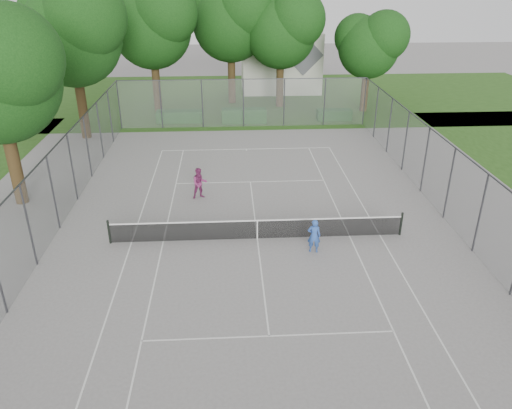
{
  "coord_description": "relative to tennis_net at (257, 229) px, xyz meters",
  "views": [
    {
      "loc": [
        -1.16,
        -19.1,
        10.89
      ],
      "look_at": [
        0.0,
        1.0,
        1.2
      ],
      "focal_mm": 35.0,
      "sensor_mm": 36.0,
      "label": 1
    }
  ],
  "objects": [
    {
      "name": "ground",
      "position": [
        0.0,
        0.0,
        -0.51
      ],
      "size": [
        120.0,
        120.0,
        0.0
      ],
      "primitive_type": "plane",
      "color": "slate",
      "rests_on": "ground"
    },
    {
      "name": "grass_far",
      "position": [
        0.0,
        26.0,
        -0.51
      ],
      "size": [
        60.0,
        20.0,
        0.0
      ],
      "primitive_type": "cube",
      "color": "#244915",
      "rests_on": "ground"
    },
    {
      "name": "court_markings",
      "position": [
        0.0,
        0.0,
        -0.5
      ],
      "size": [
        11.03,
        23.83,
        0.01
      ],
      "color": "silver",
      "rests_on": "ground"
    },
    {
      "name": "tennis_net",
      "position": [
        0.0,
        0.0,
        0.0
      ],
      "size": [
        12.87,
        0.1,
        1.1
      ],
      "color": "black",
      "rests_on": "ground"
    },
    {
      "name": "perimeter_fence",
      "position": [
        0.0,
        0.0,
        1.3
      ],
      "size": [
        18.08,
        34.08,
        3.52
      ],
      "color": "#38383D",
      "rests_on": "ground"
    },
    {
      "name": "tree_far_left",
      "position": [
        -6.78,
        21.76,
        6.44
      ],
      "size": [
        7.04,
        6.43,
        10.12
      ],
      "color": "#332412",
      "rests_on": "ground"
    },
    {
      "name": "tree_far_midleft",
      "position": [
        -0.66,
        24.18,
        6.57
      ],
      "size": [
        7.17,
        6.55,
        10.31
      ],
      "color": "#332412",
      "rests_on": "ground"
    },
    {
      "name": "tree_far_midright",
      "position": [
        3.35,
        22.7,
        5.91
      ],
      "size": [
        6.5,
        5.94,
        9.35
      ],
      "color": "#332412",
      "rests_on": "ground"
    },
    {
      "name": "tree_far_right",
      "position": [
        10.09,
        20.85,
        4.92
      ],
      "size": [
        5.5,
        5.03,
        7.91
      ],
      "color": "#332412",
      "rests_on": "ground"
    },
    {
      "name": "tree_side_back",
      "position": [
        -10.97,
        14.99,
        6.74
      ],
      "size": [
        7.34,
        6.7,
        10.55
      ],
      "color": "#332412",
      "rests_on": "ground"
    },
    {
      "name": "hedge_left",
      "position": [
        -4.85,
        18.49,
        -0.08
      ],
      "size": [
        3.48,
        1.05,
        0.87
      ],
      "primitive_type": "cube",
      "color": "#174616",
      "rests_on": "ground"
    },
    {
      "name": "hedge_mid",
      "position": [
        0.07,
        18.05,
        0.02
      ],
      "size": [
        3.38,
        0.97,
        1.06
      ],
      "primitive_type": "cube",
      "color": "#174616",
      "rests_on": "ground"
    },
    {
      "name": "hedge_right",
      "position": [
        7.09,
        18.42,
        -0.11
      ],
      "size": [
        2.65,
        0.97,
        0.79
      ],
      "primitive_type": "cube",
      "color": "#174616",
      "rests_on": "ground"
    },
    {
      "name": "house",
      "position": [
        3.94,
        29.07,
        3.11
      ],
      "size": [
        7.23,
        5.6,
        9.0
      ],
      "color": "beige",
      "rests_on": "ground"
    },
    {
      "name": "girl_player",
      "position": [
        2.29,
        -1.2,
        0.24
      ],
      "size": [
        0.6,
        0.44,
        1.5
      ],
      "primitive_type": "imported",
      "rotation": [
        0.0,
        0.0,
        2.98
      ],
      "color": "#2D55AB",
      "rests_on": "ground"
    },
    {
      "name": "woman_player",
      "position": [
        -2.69,
        4.47,
        0.3
      ],
      "size": [
        0.93,
        0.82,
        1.63
      ],
      "primitive_type": "imported",
      "rotation": [
        0.0,
        0.0,
        0.28
      ],
      "color": "#802A5D",
      "rests_on": "ground"
    }
  ]
}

